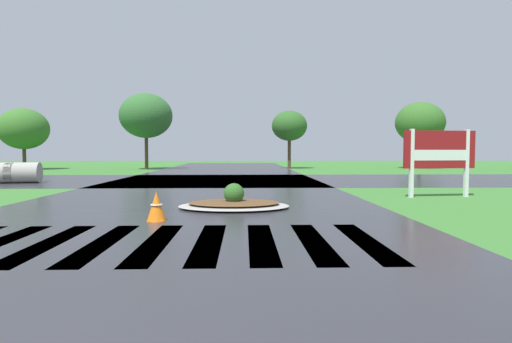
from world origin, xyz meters
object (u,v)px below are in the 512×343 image
(estate_billboard, at_px, (440,153))
(traffic_cone, at_px, (156,207))
(drainage_pipe_stack, at_px, (11,173))
(median_island, at_px, (234,203))

(estate_billboard, distance_m, traffic_cone, 9.67)
(traffic_cone, bearing_deg, drainage_pipe_stack, 130.17)
(median_island, distance_m, traffic_cone, 2.65)
(median_island, relative_size, traffic_cone, 4.56)
(drainage_pipe_stack, bearing_deg, estate_billboard, -20.15)
(estate_billboard, bearing_deg, traffic_cone, 21.33)
(drainage_pipe_stack, xyz_separation_m, traffic_cone, (9.28, -11.00, -0.17))
(median_island, bearing_deg, estate_billboard, 19.58)
(drainage_pipe_stack, bearing_deg, median_island, -39.25)
(estate_billboard, relative_size, median_island, 0.84)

